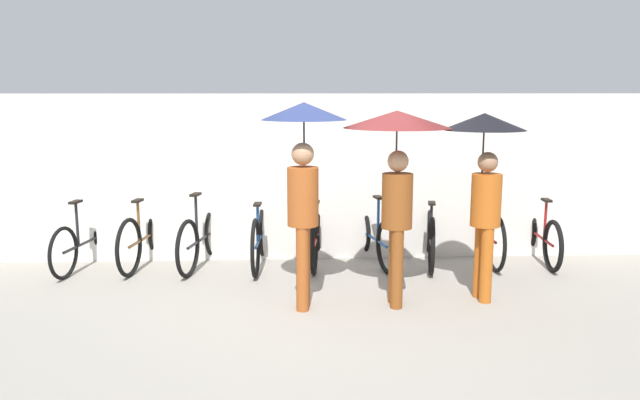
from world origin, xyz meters
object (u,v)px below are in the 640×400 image
(parked_bicycle_0, at_px, (87,240))
(parked_bicycle_2, at_px, (202,238))
(parked_bicycle_6, at_px, (430,235))
(parked_bicycle_8, at_px, (540,235))
(parked_bicycle_4, at_px, (317,235))
(pedestrian_trailing, at_px, (485,159))
(parked_bicycle_7, at_px, (484,232))
(parked_bicycle_1, at_px, (145,237))
(parked_bicycle_5, at_px, (373,237))
(pedestrian_leading, at_px, (303,154))
(parked_bicycle_3, at_px, (260,237))
(pedestrian_center, at_px, (397,148))

(parked_bicycle_0, bearing_deg, parked_bicycle_2, -81.43)
(parked_bicycle_6, distance_m, parked_bicycle_8, 1.49)
(parked_bicycle_4, xyz_separation_m, pedestrian_trailing, (1.73, -1.45, 1.15))
(parked_bicycle_7, height_order, pedestrian_trailing, pedestrian_trailing)
(parked_bicycle_1, distance_m, parked_bicycle_8, 5.21)
(parked_bicycle_5, xyz_separation_m, parked_bicycle_6, (0.75, -0.04, 0.02))
(parked_bicycle_7, bearing_deg, parked_bicycle_1, 90.69)
(parked_bicycle_7, relative_size, pedestrian_leading, 0.82)
(parked_bicycle_3, height_order, pedestrian_leading, pedestrian_leading)
(parked_bicycle_7, xyz_separation_m, pedestrian_center, (-1.47, -1.59, 1.28))
(parked_bicycle_6, relative_size, pedestrian_center, 0.84)
(parked_bicycle_2, height_order, pedestrian_trailing, pedestrian_trailing)
(parked_bicycle_3, bearing_deg, parked_bicycle_6, -86.22)
(parked_bicycle_7, xyz_separation_m, pedestrian_trailing, (-0.51, -1.48, 1.15))
(parked_bicycle_6, xyz_separation_m, pedestrian_trailing, (0.24, -1.39, 1.16))
(parked_bicycle_0, relative_size, pedestrian_trailing, 0.85)
(parked_bicycle_0, bearing_deg, pedestrian_leading, -109.76)
(parked_bicycle_4, xyz_separation_m, pedestrian_center, (0.76, -1.57, 1.28))
(parked_bicycle_1, xyz_separation_m, parked_bicycle_8, (5.21, -0.05, -0.03))
(parked_bicycle_2, bearing_deg, pedestrian_trailing, -101.27)
(parked_bicycle_3, distance_m, pedestrian_center, 2.47)
(parked_bicycle_6, bearing_deg, parked_bicycle_0, 99.74)
(parked_bicycle_8, xyz_separation_m, pedestrian_center, (-2.22, -1.55, 1.31))
(parked_bicycle_4, height_order, pedestrian_leading, pedestrian_leading)
(pedestrian_center, bearing_deg, parked_bicycle_1, 154.06)
(parked_bicycle_7, bearing_deg, parked_bicycle_4, 91.35)
(parked_bicycle_1, distance_m, parked_bicycle_2, 0.75)
(parked_bicycle_5, relative_size, pedestrian_leading, 0.77)
(parked_bicycle_3, relative_size, parked_bicycle_4, 1.00)
(pedestrian_trailing, bearing_deg, parked_bicycle_3, 146.17)
(parked_bicycle_5, xyz_separation_m, parked_bicycle_8, (2.24, 0.01, -0.01))
(parked_bicycle_0, bearing_deg, parked_bicycle_5, -79.83)
(parked_bicycle_5, distance_m, pedestrian_leading, 2.24)
(pedestrian_center, height_order, pedestrian_trailing, pedestrian_center)
(parked_bicycle_5, height_order, pedestrian_leading, pedestrian_leading)
(parked_bicycle_3, bearing_deg, parked_bicycle_0, 90.83)
(parked_bicycle_8, bearing_deg, pedestrian_leading, 121.16)
(parked_bicycle_3, height_order, parked_bicycle_8, parked_bicycle_3)
(parked_bicycle_8, xyz_separation_m, pedestrian_leading, (-3.19, -1.60, 1.26))
(parked_bicycle_3, height_order, parked_bicycle_5, same)
(parked_bicycle_6, xyz_separation_m, pedestrian_center, (-0.73, -1.50, 1.29))
(parked_bicycle_5, relative_size, pedestrian_center, 0.80)
(parked_bicycle_6, height_order, parked_bicycle_7, parked_bicycle_6)
(parked_bicycle_0, xyz_separation_m, pedestrian_trailing, (4.70, -1.46, 1.18))
(parked_bicycle_8, bearing_deg, parked_bicycle_0, 94.24)
(parked_bicycle_8, bearing_deg, parked_bicycle_2, 94.86)
(parked_bicycle_1, relative_size, parked_bicycle_4, 1.01)
(parked_bicycle_1, relative_size, parked_bicycle_5, 1.05)
(parked_bicycle_8, bearing_deg, pedestrian_trailing, 143.43)
(parked_bicycle_8, relative_size, pedestrian_trailing, 0.84)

